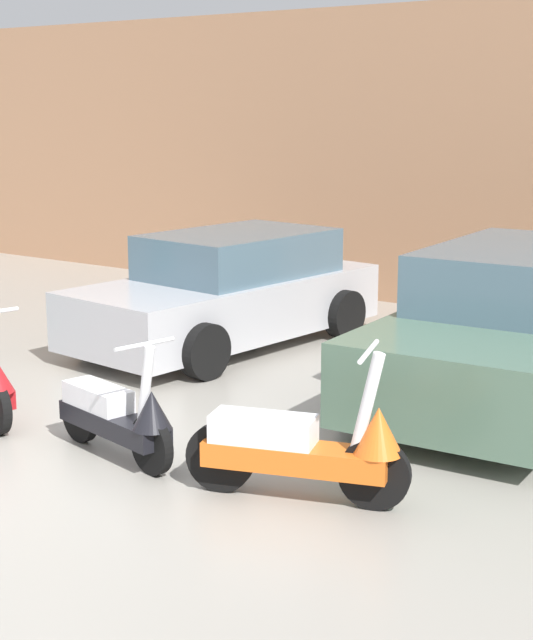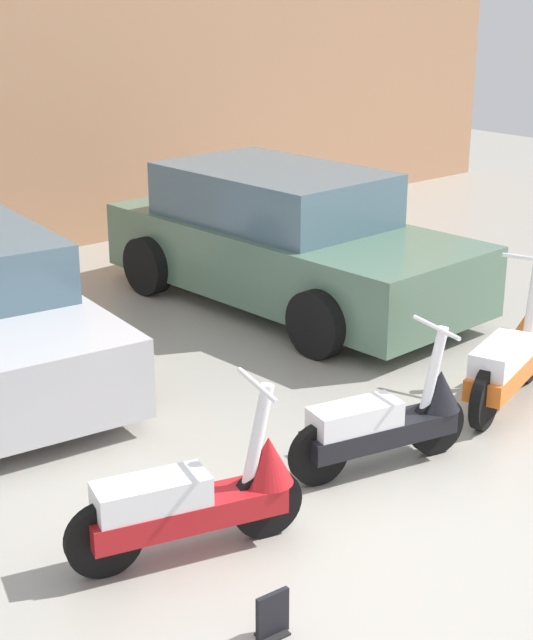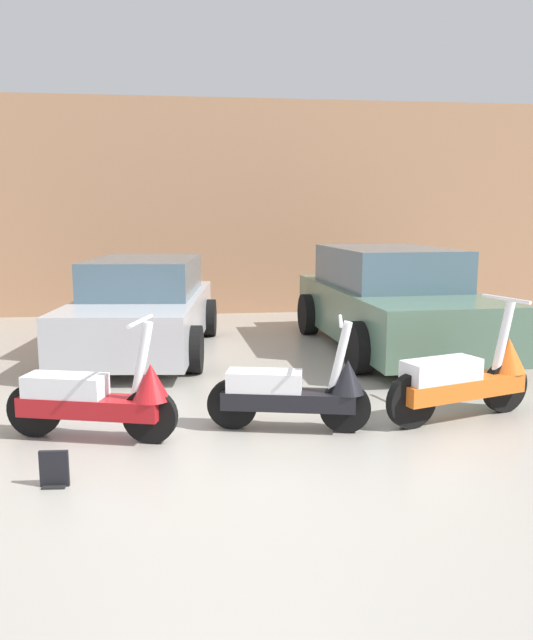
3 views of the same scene
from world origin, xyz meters
name	(u,v)px [view 2 (image 2 of 3)]	position (x,y,z in m)	size (l,w,h in m)	color
ground_plane	(409,532)	(0.00, 0.00, 0.00)	(28.00, 28.00, 0.00)	#9E998E
scooter_front_left	(198,498)	(-1.14, 0.68, 0.37)	(1.46, 0.68, 1.04)	black
scooter_front_right	(388,420)	(0.54, 0.71, 0.36)	(1.42, 0.61, 1.00)	black
scooter_front_center	(513,355)	(2.17, 0.85, 0.40)	(1.55, 0.78, 1.12)	black
car_rear_center	(286,240)	(2.46, 3.99, 0.68)	(2.18, 4.26, 1.42)	#51705B
placard_near_left_scooter	(272,617)	(-1.32, -0.22, 0.11)	(0.20, 0.13, 0.26)	black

